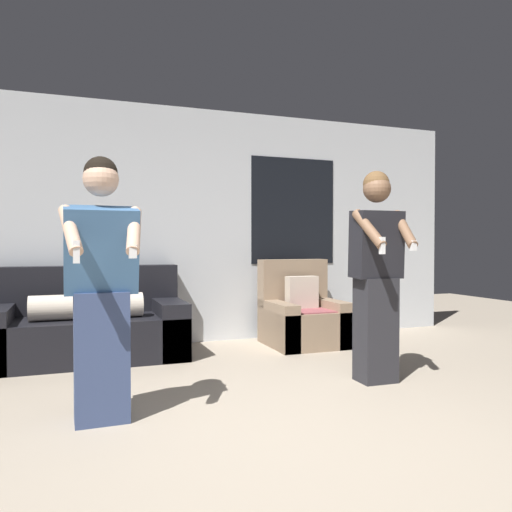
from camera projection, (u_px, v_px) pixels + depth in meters
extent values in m
plane|color=tan|center=(323.00, 463.00, 2.58)|extent=(14.00, 14.00, 0.00)
cube|color=silver|center=(185.00, 226.00, 5.73)|extent=(7.00, 0.06, 2.70)
cube|color=black|center=(293.00, 211.00, 6.16)|extent=(1.10, 0.01, 1.30)
cube|color=black|center=(87.00, 339.00, 4.89)|extent=(1.88, 0.91, 0.42)
cube|color=black|center=(86.00, 289.00, 5.20)|extent=(1.88, 0.22, 0.49)
cube|color=black|center=(169.00, 327.00, 5.16)|extent=(0.28, 0.91, 0.56)
cylinder|color=beige|center=(87.00, 306.00, 4.77)|extent=(1.03, 0.24, 0.24)
cube|color=#937A60|center=(304.00, 327.00, 5.61)|extent=(0.82, 0.82, 0.40)
cube|color=#937A60|center=(293.00, 283.00, 5.89)|extent=(0.82, 0.20, 0.56)
cube|color=#937A60|center=(278.00, 324.00, 5.50)|extent=(0.18, 0.82, 0.50)
cube|color=#937A60|center=(329.00, 321.00, 5.72)|extent=(0.18, 0.82, 0.50)
cube|color=#994C51|center=(306.00, 309.00, 5.57)|extent=(0.69, 0.65, 0.01)
cube|color=beige|center=(302.00, 292.00, 5.66)|extent=(0.36, 0.14, 0.36)
cube|color=#384770|center=(102.00, 356.00, 3.19)|extent=(0.34, 0.25, 0.83)
cube|color=#3D6693|center=(101.00, 250.00, 3.14)|extent=(0.45, 0.33, 0.57)
sphere|color=#DBAD8E|center=(101.00, 179.00, 3.12)|extent=(0.22, 0.22, 0.22)
sphere|color=black|center=(101.00, 173.00, 3.13)|extent=(0.21, 0.21, 0.21)
cylinder|color=#DBAD8E|center=(70.00, 230.00, 2.94)|extent=(0.15, 0.36, 0.32)
cube|color=white|center=(76.00, 252.00, 2.81)|extent=(0.04, 0.04, 0.13)
cylinder|color=#DBAD8E|center=(134.00, 231.00, 3.07)|extent=(0.14, 0.36, 0.32)
cube|color=white|center=(133.00, 252.00, 2.92)|extent=(0.04, 0.04, 0.08)
cube|color=#28282D|center=(376.00, 330.00, 4.12)|extent=(0.30, 0.25, 0.86)
cube|color=black|center=(376.00, 244.00, 4.10)|extent=(0.40, 0.25, 0.56)
sphere|color=brown|center=(377.00, 189.00, 4.09)|extent=(0.23, 0.23, 0.23)
sphere|color=brown|center=(376.00, 184.00, 4.09)|extent=(0.22, 0.22, 0.22)
cylinder|color=brown|center=(369.00, 229.00, 3.90)|extent=(0.13, 0.36, 0.32)
cube|color=white|center=(382.00, 246.00, 3.77)|extent=(0.04, 0.04, 0.13)
cylinder|color=brown|center=(404.00, 229.00, 4.01)|extent=(0.15, 0.36, 0.32)
cube|color=white|center=(413.00, 246.00, 3.86)|extent=(0.04, 0.04, 0.08)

